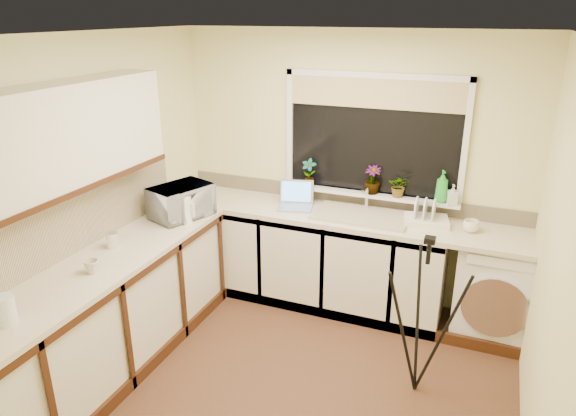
{
  "coord_description": "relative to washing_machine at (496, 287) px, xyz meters",
  "views": [
    {
      "loc": [
        1.19,
        -2.96,
        2.58
      ],
      "look_at": [
        -0.22,
        0.55,
        1.15
      ],
      "focal_mm": 32.66,
      "sensor_mm": 36.0,
      "label": 1
    }
  ],
  "objects": [
    {
      "name": "dish_rack",
      "position": [
        -0.62,
        0.01,
        0.5
      ],
      "size": [
        0.41,
        0.34,
        0.05
      ],
      "primitive_type": "cube",
      "rotation": [
        0.0,
        0.0,
        0.21
      ],
      "color": "white",
      "rests_on": "worktop_back"
    },
    {
      "name": "plant_c",
      "position": [
        -1.13,
        0.19,
        0.75
      ],
      "size": [
        0.16,
        0.16,
        0.25
      ],
      "primitive_type": "imported",
      "rotation": [
        0.0,
        0.0,
        0.12
      ],
      "color": "#999999",
      "rests_on": "windowsill"
    },
    {
      "name": "upper_cabinet",
      "position": [
        -2.8,
        -1.68,
        1.37
      ],
      "size": [
        0.28,
        1.9,
        0.7
      ],
      "primitive_type": "cube",
      "color": "silver",
      "rests_on": "wall_left"
    },
    {
      "name": "soap_bottle_green",
      "position": [
        -0.53,
        0.18,
        0.76
      ],
      "size": [
        0.14,
        0.14,
        0.28
      ],
      "primitive_type": "imported",
      "rotation": [
        0.0,
        0.0,
        0.39
      ],
      "color": "green",
      "rests_on": "windowsill"
    },
    {
      "name": "ceiling",
      "position": [
        -1.36,
        -1.23,
        2.02
      ],
      "size": [
        3.2,
        3.2,
        0.0
      ],
      "primitive_type": "plane",
      "rotation": [
        3.14,
        0.0,
        0.0
      ],
      "color": "white",
      "rests_on": "ground"
    },
    {
      "name": "floor",
      "position": [
        -1.36,
        -1.23,
        -0.43
      ],
      "size": [
        3.2,
        3.2,
        0.0
      ],
      "primitive_type": "plane",
      "color": "brown",
      "rests_on": "ground"
    },
    {
      "name": "wall_back",
      "position": [
        -1.36,
        0.27,
        0.79
      ],
      "size": [
        3.2,
        0.0,
        3.2
      ],
      "primitive_type": "plane",
      "rotation": [
        1.57,
        0.0,
        0.0
      ],
      "color": "beige",
      "rests_on": "ground"
    },
    {
      "name": "wall_left",
      "position": [
        -2.96,
        -1.23,
        0.79
      ],
      "size": [
        0.0,
        3.0,
        3.0
      ],
      "primitive_type": "plane",
      "rotation": [
        1.57,
        0.0,
        1.57
      ],
      "color": "beige",
      "rests_on": "ground"
    },
    {
      "name": "tripod",
      "position": [
        -0.48,
        -0.98,
        0.17
      ],
      "size": [
        0.72,
        0.72,
        1.21
      ],
      "primitive_type": null,
      "rotation": [
        0.0,
        0.0,
        -0.23
      ],
      "color": "black",
      "rests_on": "floor"
    },
    {
      "name": "window_glass",
      "position": [
        -1.16,
        0.25,
        1.12
      ],
      "size": [
        1.5,
        0.02,
        1.0
      ],
      "primitive_type": "cube",
      "color": "black",
      "rests_on": "wall_back"
    },
    {
      "name": "worktop_left",
      "position": [
        -2.66,
        -1.53,
        0.45
      ],
      "size": [
        0.6,
        2.4,
        0.04
      ],
      "primitive_type": "cube",
      "color": "beige",
      "rests_on": "base_cabinet_left"
    },
    {
      "name": "laptop",
      "position": [
        -1.78,
        -0.0,
        0.53
      ],
      "size": [
        0.36,
        0.34,
        0.23
      ],
      "rotation": [
        0.0,
        0.0,
        0.25
      ],
      "color": "#9B9BA2",
      "rests_on": "worktop_back"
    },
    {
      "name": "cup_back",
      "position": [
        -0.26,
        -0.03,
        0.52
      ],
      "size": [
        0.16,
        0.16,
        0.1
      ],
      "primitive_type": "imported",
      "rotation": [
        0.0,
        0.0,
        -0.34
      ],
      "color": "white",
      "rests_on": "worktop_back"
    },
    {
      "name": "faucet",
      "position": [
        -1.16,
        0.15,
        0.59
      ],
      "size": [
        0.03,
        0.03,
        0.24
      ],
      "primitive_type": "cylinder",
      "color": "silver",
      "rests_on": "worktop_back"
    },
    {
      "name": "cup_left",
      "position": [
        -2.61,
        -1.74,
        0.52
      ],
      "size": [
        0.13,
        0.13,
        0.09
      ],
      "primitive_type": "imported",
      "rotation": [
        0.0,
        0.0,
        0.3
      ],
      "color": "beige",
      "rests_on": "worktop_left"
    },
    {
      "name": "plant_d",
      "position": [
        -0.89,
        0.18,
        0.72
      ],
      "size": [
        0.18,
        0.16,
        0.2
      ],
      "primitive_type": "imported",
      "rotation": [
        0.0,
        0.0,
        0.05
      ],
      "color": "#999999",
      "rests_on": "windowsill"
    },
    {
      "name": "splashback_left",
      "position": [
        -2.95,
        -1.53,
        0.69
      ],
      "size": [
        0.02,
        2.4,
        0.45
      ],
      "primitive_type": "cube",
      "color": "beige",
      "rests_on": "wall_left"
    },
    {
      "name": "base_cabinet_back",
      "position": [
        -1.69,
        -0.03,
        -0.0
      ],
      "size": [
        2.55,
        0.6,
        0.86
      ],
      "primitive_type": "cube",
      "color": "silver",
      "rests_on": "floor"
    },
    {
      "name": "wall_right",
      "position": [
        0.24,
        -1.23,
        0.79
      ],
      "size": [
        0.0,
        3.0,
        3.0
      ],
      "primitive_type": "plane",
      "rotation": [
        1.57,
        0.0,
        -1.57
      ],
      "color": "beige",
      "rests_on": "ground"
    },
    {
      "name": "worktop_back",
      "position": [
        -1.36,
        -0.03,
        0.45
      ],
      "size": [
        3.2,
        0.6,
        0.04
      ],
      "primitive_type": "cube",
      "color": "beige",
      "rests_on": "base_cabinet_back"
    },
    {
      "name": "washing_machine",
      "position": [
        0.0,
        0.0,
        0.0
      ],
      "size": [
        0.64,
        0.62,
        0.86
      ],
      "primitive_type": "cube",
      "rotation": [
        0.0,
        0.0,
        -0.05
      ],
      "color": "white",
      "rests_on": "floor"
    },
    {
      "name": "base_cabinet_left",
      "position": [
        -2.66,
        -1.53,
        -0.0
      ],
      "size": [
        0.54,
        2.4,
        0.86
      ],
      "primitive_type": "cube",
      "color": "silver",
      "rests_on": "floor"
    },
    {
      "name": "kettle",
      "position": [
        -2.55,
        -0.69,
        0.58
      ],
      "size": [
        0.17,
        0.17,
        0.22
      ],
      "primitive_type": "cylinder",
      "color": "white",
      "rests_on": "worktop_left"
    },
    {
      "name": "soap_bottle_clear",
      "position": [
        -0.44,
        0.16,
        0.71
      ],
      "size": [
        0.1,
        0.1,
        0.17
      ],
      "primitive_type": "imported",
      "rotation": [
        0.0,
        0.0,
        0.29
      ],
      "color": "#999999",
      "rests_on": "windowsill"
    },
    {
      "name": "window_blind",
      "position": [
        -1.16,
        0.23,
        1.49
      ],
      "size": [
        1.5,
        0.02,
        0.25
      ],
      "primitive_type": "cube",
      "color": "tan",
      "rests_on": "wall_back"
    },
    {
      "name": "wall_front",
      "position": [
        -1.36,
        -2.73,
        0.79
      ],
      "size": [
        3.2,
        0.0,
        3.2
      ],
      "primitive_type": "plane",
      "rotation": [
        -1.57,
        0.0,
        0.0
      ],
      "color": "beige",
      "rests_on": "ground"
    },
    {
      "name": "steel_jar",
      "position": [
        -2.74,
        -1.36,
        0.53
      ],
      "size": [
        0.09,
        0.09,
        0.12
      ],
      "primitive_type": "cylinder",
      "color": "white",
      "rests_on": "worktop_left"
    },
    {
      "name": "microwave",
      "position": [
        -2.61,
        -0.61,
        0.61
      ],
      "size": [
        0.49,
        0.59,
        0.28
      ],
      "primitive_type": "imported",
      "rotation": [
        0.0,
        0.0,
        1.23
      ],
      "color": "silver",
      "rests_on": "worktop_left"
    },
    {
      "name": "splashback_back",
      "position": [
        -1.36,
        0.25,
        0.54
      ],
      "size": [
        3.2,
        0.02,
        0.14
      ],
      "primitive_type": "cube",
      "color": "beige",
      "rests_on": "wall_back"
    },
    {
      "name": "plant_a",
      "position": [
        -1.72,
        0.17,
        0.75
      ],
      "size": [
        0.14,
        0.1,
        0.26
      ],
      "primitive_type": "imported",
      "rotation": [
        0.0,
        0.0,
        0.03
      ],
      "color": "#999999",
      "rests_on": "windowsill"
    },
    {
      "name": "glass_jug",
      "position": [
        -2.63,
        -2.41,
        0.56
      ],
      "size": [
        0.12,
        0.12,
        0.17
      ],
      "primitive_type": "cylinder",
      "color": "white",
      "rests_on": "worktop_left"
    },
    {
      "name": "windowsill",
      "position": [
        -1.16,
        0.2,
        0.6
      ],
      "size": [
        1.6,
        0.14,
        0.03
      ],
      "primitive_type": "cube",
      "color": "white",
      "rests_on": "wall_back"
    },
    {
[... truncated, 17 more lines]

